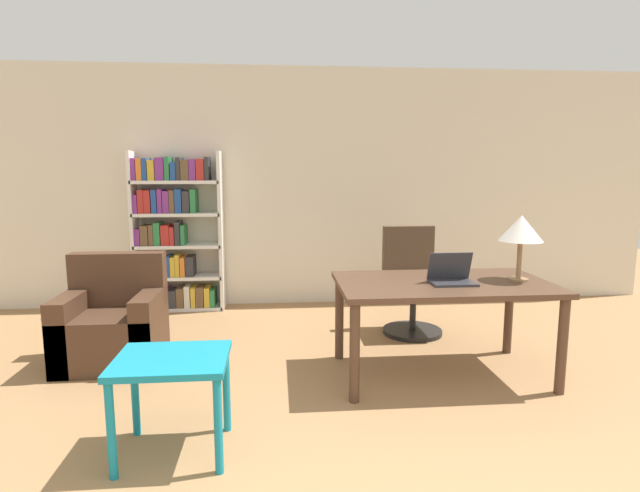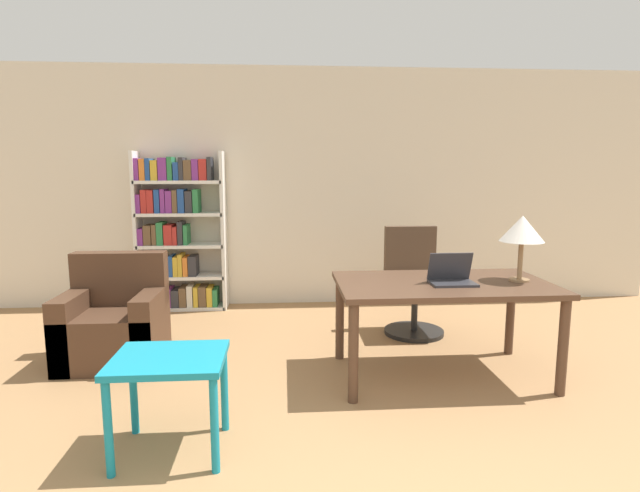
% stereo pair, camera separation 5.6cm
% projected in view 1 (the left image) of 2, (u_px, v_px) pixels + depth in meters
% --- Properties ---
extents(wall_back, '(8.00, 0.06, 2.70)m').
position_uv_depth(wall_back, '(317.00, 188.00, 5.76)').
color(wall_back, beige).
rests_on(wall_back, ground_plane).
extents(desk, '(1.57, 0.92, 0.73)m').
position_uv_depth(desk, '(442.00, 293.00, 3.73)').
color(desk, '#4C3323').
rests_on(desk, ground_plane).
extents(laptop, '(0.32, 0.22, 0.23)m').
position_uv_depth(laptop, '(451.00, 277.00, 3.66)').
color(laptop, '#2D2D33').
rests_on(laptop, desk).
extents(table_lamp, '(0.32, 0.32, 0.49)m').
position_uv_depth(table_lamp, '(521.00, 230.00, 3.71)').
color(table_lamp, olive).
rests_on(table_lamp, desk).
extents(office_chair, '(0.56, 0.56, 1.01)m').
position_uv_depth(office_chair, '(411.00, 285.00, 4.80)').
color(office_chair, black).
rests_on(office_chair, ground_plane).
extents(side_table_blue, '(0.60, 0.50, 0.55)m').
position_uv_depth(side_table_blue, '(172.00, 373.00, 2.70)').
color(side_table_blue, teal).
rests_on(side_table_blue, ground_plane).
extents(armchair, '(0.77, 0.65, 0.87)m').
position_uv_depth(armchair, '(113.00, 327.00, 4.03)').
color(armchair, '#472D1E').
rests_on(armchair, ground_plane).
extents(bookshelf, '(0.97, 0.28, 1.76)m').
position_uv_depth(bookshelf, '(173.00, 235.00, 5.51)').
color(bookshelf, white).
rests_on(bookshelf, ground_plane).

